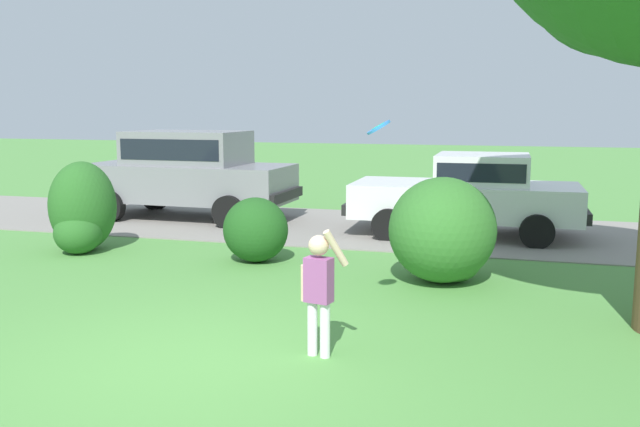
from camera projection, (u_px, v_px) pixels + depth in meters
The scene contains 9 objects.
ground_plane at pixel (191, 363), 6.57m from camera, with size 80.00×80.00×0.00m, color #518E42.
driveway_strip at pixel (364, 228), 13.89m from camera, with size 28.00×4.40×0.02m, color gray.
shrub_near_tree at pixel (82, 211), 11.62m from camera, with size 1.08×1.27×1.53m.
shrub_centre_left at pixel (256, 230), 10.81m from camera, with size 1.04×0.95×1.03m.
shrub_centre at pixel (444, 233), 9.56m from camera, with size 1.49×1.68×1.47m.
parked_sedan at pixel (470, 192), 12.98m from camera, with size 4.42×2.14×1.56m.
parked_suv at pixel (188, 170), 14.98m from camera, with size 4.73×2.17×1.92m.
child_thrower at pixel (319, 285), 6.64m from camera, with size 0.47×0.23×1.29m.
frisbee at pixel (379, 127), 7.32m from camera, with size 0.28×0.28×0.19m.
Camera 1 is at (2.93, -5.69, 2.42)m, focal length 38.50 mm.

